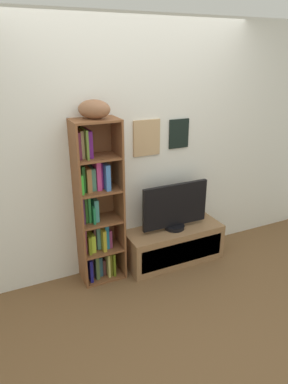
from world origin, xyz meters
The scene contains 6 objects.
ground centered at (0.00, 0.00, -0.02)m, with size 5.20×5.20×0.04m, color brown.
back_wall centered at (0.00, 1.13, 1.26)m, with size 4.80×0.08×2.52m.
bookshelf centered at (-0.47, 0.98, 0.76)m, with size 0.43×0.30×1.64m.
football centered at (-0.44, 0.95, 1.73)m, with size 0.29×0.17×0.17m, color brown.
tv_stand centered at (0.38, 0.90, 0.20)m, with size 1.08×0.40×0.40m.
television centered at (0.38, 0.90, 0.66)m, with size 0.75×0.22×0.51m.
Camera 1 is at (-1.34, -1.98, 2.17)m, focal length 32.18 mm.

